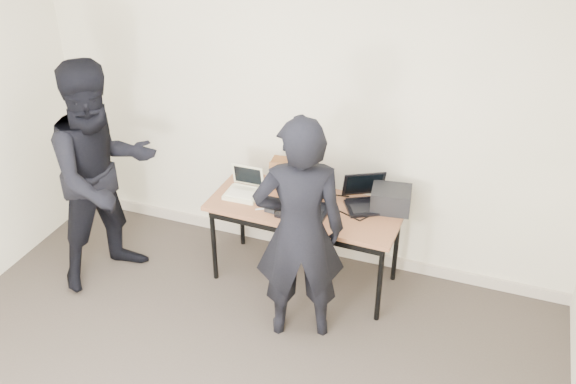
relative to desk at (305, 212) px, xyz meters
The scene contains 13 objects.
room 1.95m from the desk, 95.16° to the right, with size 4.60×4.60×2.80m.
desk is the anchor object (origin of this frame).
laptop_beige 0.53m from the desk, behind, with size 0.27×0.26×0.21m.
laptop_center 0.13m from the desk, 62.45° to the right, with size 0.37×0.36×0.29m.
laptop_right 0.49m from the desk, 22.35° to the left, with size 0.44×0.44×0.24m.
leather_satchel 0.34m from the desk, 128.18° to the left, with size 0.38×0.21×0.25m.
tissue 0.44m from the desk, 122.84° to the left, with size 0.13×0.10×0.08m, color white.
equipment_box 0.67m from the desk, 16.93° to the left, with size 0.30×0.25×0.17m, color black.
power_brick 0.29m from the desk, 142.58° to the right, with size 0.09×0.05×0.03m, color black.
cables 0.08m from the desk, ahead, with size 1.15×0.44×0.01m.
person_typist 0.62m from the desk, 74.96° to the right, with size 0.64×0.42×1.75m, color black.
person_observer 1.59m from the desk, 163.88° to the right, with size 0.90×0.70×1.86m, color black.
baseboard 0.76m from the desk, 111.28° to the left, with size 4.50×0.03×0.10m, color #BFB19E.
Camera 1 is at (1.50, -2.19, 3.37)m, focal length 40.00 mm.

